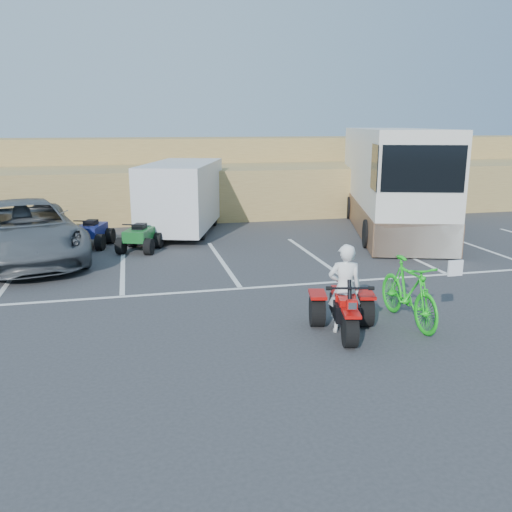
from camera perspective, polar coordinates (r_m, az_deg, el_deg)
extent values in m
plane|color=#343437|center=(10.46, 1.06, -7.22)|extent=(100.00, 100.00, 0.00)
cube|color=white|center=(15.24, -24.04, -1.70)|extent=(0.12, 5.00, 0.01)
cube|color=white|center=(14.94, -13.85, -1.17)|extent=(0.12, 5.00, 0.01)
cube|color=white|center=(15.13, -3.59, -0.61)|extent=(0.12, 5.00, 0.01)
cube|color=white|center=(15.79, 6.12, -0.05)|extent=(0.12, 5.00, 0.01)
cube|color=white|center=(16.86, 14.82, 0.44)|extent=(0.12, 5.00, 0.01)
cube|color=white|center=(18.27, 22.33, 0.87)|extent=(0.12, 5.00, 0.01)
cube|color=white|center=(12.67, -1.61, -3.43)|extent=(28.00, 0.12, 0.01)
cube|color=olive|center=(23.75, -7.30, 6.96)|extent=(40.00, 6.00, 2.00)
cube|color=olive|center=(27.13, -8.16, 9.88)|extent=(40.00, 4.00, 2.20)
imported|color=white|center=(9.98, 9.31, -3.41)|extent=(0.68, 0.52, 1.66)
imported|color=#14BF19|center=(10.74, 15.76, -3.64)|extent=(0.62, 2.10, 1.26)
imported|color=#4F5357|center=(16.46, -23.16, 2.43)|extent=(4.23, 6.50, 1.66)
cube|color=silver|center=(19.31, -7.76, 6.48)|extent=(3.59, 5.63, 2.18)
cylinder|color=black|center=(19.47, -7.67, 3.42)|extent=(2.02, 1.16, 0.61)
cube|color=silver|center=(20.47, 13.99, 7.92)|extent=(5.25, 10.12, 3.54)
cube|color=brown|center=(20.63, 13.78, 4.39)|extent=(5.29, 10.14, 0.98)
cube|color=black|center=(15.58, 17.22, 8.75)|extent=(2.17, 0.68, 1.28)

